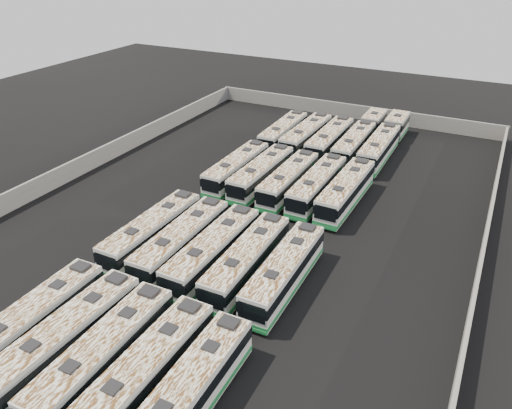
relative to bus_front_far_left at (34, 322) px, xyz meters
name	(u,v)px	position (x,y,z in m)	size (l,w,h in m)	color
ground	(240,221)	(4.69, 21.25, -1.70)	(140.00, 140.00, 0.00)	black
perimeter_wall	(240,211)	(4.69, 21.25, -0.60)	(45.20, 73.20, 2.20)	slate
bus_front_far_left	(34,322)	(0.00, 0.00, 0.00)	(2.73, 11.84, 3.32)	silver
bus_front_left	(68,337)	(3.28, -0.06, 0.03)	(2.77, 12.06, 3.39)	silver
bus_front_center	(104,355)	(6.57, -0.21, 0.03)	(2.81, 12.09, 3.39)	silver
bus_front_right	(145,374)	(9.87, -0.26, 0.04)	(2.60, 12.06, 3.40)	silver
bus_front_far_right	(190,392)	(13.06, -0.15, -0.02)	(2.65, 11.66, 3.28)	silver
bus_midfront_far_left	(152,232)	(0.02, 13.36, 0.03)	(2.63, 12.02, 3.38)	silver
bus_midfront_left	(182,242)	(3.37, 13.17, 0.06)	(2.79, 12.22, 3.43)	silver
bus_midfront_center	(213,251)	(6.59, 13.10, 0.05)	(2.60, 12.18, 3.43)	silver
bus_midfront_right	(247,261)	(9.79, 13.23, 0.02)	(2.77, 11.97, 3.36)	silver
bus_midfront_far_right	(284,272)	(13.14, 13.27, 0.00)	(2.66, 11.80, 3.32)	silver
bus_midback_far_left	(237,169)	(0.02, 29.08, -0.02)	(2.51, 11.69, 3.29)	silver
bus_midback_left	(261,174)	(3.22, 29.07, 0.01)	(2.67, 11.90, 3.34)	silver
bus_midback_center	(288,180)	(6.59, 28.95, -0.03)	(2.48, 11.62, 3.27)	silver
bus_midback_right	(317,185)	(9.87, 29.11, 0.01)	(2.55, 11.84, 3.33)	silver
bus_midback_far_right	(346,191)	(13.06, 29.12, 0.04)	(2.73, 12.12, 3.41)	silver
bus_back_far_left	(283,133)	(-0.04, 42.29, -0.01)	(2.74, 11.75, 3.29)	silver
bus_back_left	(306,136)	(3.24, 42.37, 0.05)	(2.79, 12.19, 3.42)	silver
bus_back_center	(330,140)	(6.58, 42.31, 0.05)	(2.61, 12.17, 3.43)	silver
bus_back_right	(361,137)	(9.80, 45.53, -0.01)	(2.65, 18.29, 3.31)	silver
bus_back_far_right	(385,140)	(13.00, 45.71, 0.02)	(2.66, 18.63, 3.38)	silver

